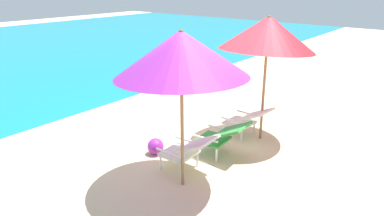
% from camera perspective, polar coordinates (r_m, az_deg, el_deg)
% --- Properties ---
extents(ground_plane, '(40.00, 40.00, 0.00)m').
position_cam_1_polar(ground_plane, '(9.21, -18.54, 0.71)').
color(ground_plane, beige).
extents(lounge_chair_left, '(0.59, 0.90, 0.68)m').
position_cam_1_polar(lounge_chair_left, '(5.53, -0.72, -6.76)').
color(lounge_chair_left, silver).
rests_on(lounge_chair_left, ground_plane).
extents(lounge_chair_center, '(0.61, 0.92, 0.68)m').
position_cam_1_polar(lounge_chair_center, '(6.01, 4.87, -4.49)').
color(lounge_chair_center, '#338E3D').
rests_on(lounge_chair_center, ground_plane).
extents(lounge_chair_right, '(0.59, 0.90, 0.68)m').
position_cam_1_polar(lounge_chair_right, '(6.77, 9.05, -1.79)').
color(lounge_chair_right, silver).
rests_on(lounge_chair_right, ground_plane).
extents(beach_umbrella_left, '(2.52, 2.53, 2.36)m').
position_cam_1_polar(beach_umbrella_left, '(4.64, -1.77, 8.90)').
color(beach_umbrella_left, olive).
rests_on(beach_umbrella_left, ground_plane).
extents(beach_umbrella_right, '(1.79, 1.75, 2.42)m').
position_cam_1_polar(beach_umbrella_right, '(6.38, 12.39, 11.92)').
color(beach_umbrella_right, olive).
rests_on(beach_umbrella_right, ground_plane).
extents(beach_ball, '(0.29, 0.29, 0.29)m').
position_cam_1_polar(beach_ball, '(6.22, -6.02, -6.29)').
color(beach_ball, purple).
rests_on(beach_ball, ground_plane).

